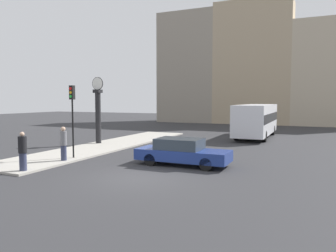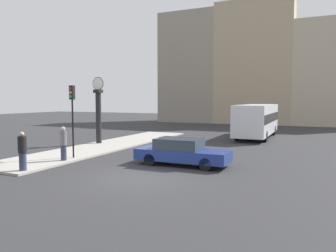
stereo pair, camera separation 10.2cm
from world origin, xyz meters
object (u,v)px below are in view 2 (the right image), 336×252
street_clock (98,112)px  pedestrian_grey_jacket (63,143)px  bus_distant (257,119)px  sedan_car (182,152)px  traffic_light_near (72,106)px  pedestrian_black_jacket (22,151)px

street_clock → pedestrian_grey_jacket: size_ratio=2.72×
street_clock → pedestrian_grey_jacket: street_clock is taller
bus_distant → sedan_car: bearing=-95.7°
traffic_light_near → pedestrian_black_jacket: traffic_light_near is taller
street_clock → sedan_car: bearing=-28.7°
sedan_car → bus_distant: bus_distant is taller
bus_distant → traffic_light_near: size_ratio=2.27×
bus_distant → traffic_light_near: traffic_light_near is taller
sedan_car → pedestrian_grey_jacket: size_ratio=2.63×
pedestrian_grey_jacket → pedestrian_black_jacket: pedestrian_grey_jacket is taller
sedan_car → street_clock: 9.80m
bus_distant → pedestrian_black_jacket: (-7.27, -18.40, -0.66)m
sedan_car → pedestrian_grey_jacket: 6.23m
bus_distant → pedestrian_black_jacket: bus_distant is taller
sedan_car → pedestrian_black_jacket: (-5.88, -4.52, 0.30)m
pedestrian_grey_jacket → traffic_light_near: bearing=96.0°
bus_distant → traffic_light_near: bearing=-116.6°
bus_distant → pedestrian_grey_jacket: bearing=-115.1°
pedestrian_black_jacket → sedan_car: bearing=37.5°
bus_distant → street_clock: 13.54m
street_clock → traffic_light_near: bearing=-66.6°
traffic_light_near → pedestrian_black_jacket: bearing=-87.4°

